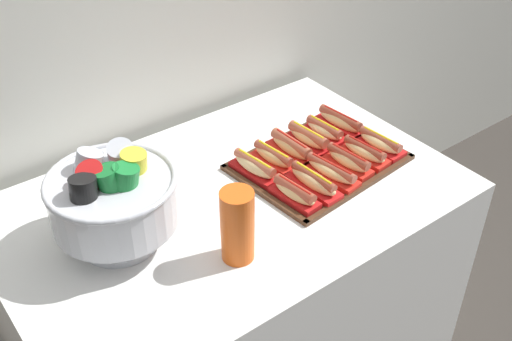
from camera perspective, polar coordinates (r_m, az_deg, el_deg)
The scene contains 16 objects.
buffet_table at distance 2.03m, azimuth -2.13°, elevation -10.82°, with size 1.30×0.84×0.80m.
serving_tray at distance 1.90m, azimuth 5.75°, elevation 0.72°, with size 0.51×0.40×0.01m.
hot_dog_0 at distance 1.73m, azimuth 3.56°, elevation -2.06°, with size 0.08×0.16×0.06m.
hot_dog_1 at distance 1.77m, azimuth 5.27°, elevation -1.01°, with size 0.08×0.19×0.06m.
hot_dog_2 at distance 1.82m, azimuth 6.89°, elevation -0.11°, with size 0.09×0.19×0.06m.
hot_dog_3 at distance 1.87m, azimuth 8.44°, elevation 0.88°, with size 0.07×0.16×0.06m.
hot_dog_4 at distance 1.92m, azimuth 9.90°, elevation 1.67°, with size 0.08×0.17×0.06m.
hot_dog_5 at distance 1.97m, azimuth 11.28°, elevation 2.47°, with size 0.08×0.17×0.06m.
hot_dog_6 at distance 1.82m, azimuth -0.11°, elevation 0.33°, with size 0.08×0.17×0.06m.
hot_dog_7 at distance 1.87m, azimuth 1.60°, elevation 1.23°, with size 0.08×0.16×0.06m.
hot_dog_8 at distance 1.91m, azimuth 3.23°, elevation 2.14°, with size 0.07×0.18×0.06m.
hot_dog_9 at distance 1.96m, azimuth 4.79°, elevation 2.95°, with size 0.07×0.16×0.06m.
hot_dog_10 at distance 2.00m, azimuth 6.28°, elevation 3.64°, with size 0.07×0.16×0.06m.
hot_dog_11 at distance 2.05m, azimuth 7.71°, elevation 4.45°, with size 0.08×0.19×0.06m.
punch_bowl at distance 1.58m, azimuth -12.95°, elevation -2.39°, with size 0.33×0.33×0.25m.
cup_stack at distance 1.52m, azimuth -1.72°, elevation -5.07°, with size 0.08×0.08×0.20m.
Camera 1 is at (-0.78, -1.15, 1.90)m, focal length 43.71 mm.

